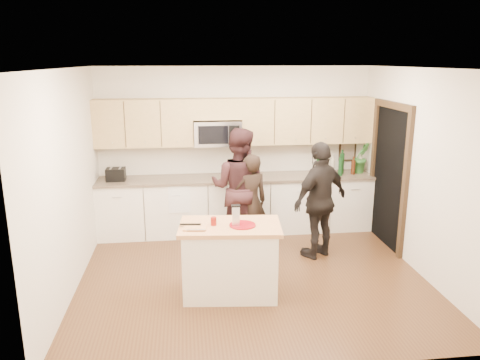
{
  "coord_description": "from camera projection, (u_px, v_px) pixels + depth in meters",
  "views": [
    {
      "loc": [
        -0.84,
        -5.68,
        2.8
      ],
      "look_at": [
        -0.12,
        0.35,
        1.23
      ],
      "focal_mm": 35.0,
      "sensor_mm": 36.0,
      "label": 1
    }
  ],
  "objects": [
    {
      "name": "room_shell",
      "position": [
        253.0,
        148.0,
        5.83
      ],
      "size": [
        4.52,
        4.02,
        2.71
      ],
      "color": "beige",
      "rests_on": "ground"
    },
    {
      "name": "tongs",
      "position": [
        190.0,
        224.0,
        5.48
      ],
      "size": [
        0.25,
        0.05,
        0.02
      ],
      "primitive_type": "cube",
      "rotation": [
        0.0,
        0.0,
        -0.1
      ],
      "color": "black",
      "rests_on": "cutting_board"
    },
    {
      "name": "red_plate",
      "position": [
        242.0,
        225.0,
        5.51
      ],
      "size": [
        0.31,
        0.31,
        0.02
      ],
      "primitive_type": "cylinder",
      "color": "maroon",
      "rests_on": "island"
    },
    {
      "name": "upper_cabinetry",
      "position": [
        238.0,
        120.0,
        7.57
      ],
      "size": [
        4.5,
        0.33,
        0.75
      ],
      "color": "tan",
      "rests_on": "ground"
    },
    {
      "name": "framed_picture",
      "position": [
        347.0,
        150.0,
        8.07
      ],
      "size": [
        0.3,
        0.03,
        0.38
      ],
      "color": "black",
      "rests_on": "ground"
    },
    {
      "name": "microwave",
      "position": [
        217.0,
        133.0,
        7.54
      ],
      "size": [
        0.76,
        0.41,
        0.4
      ],
      "color": "silver",
      "rests_on": "ground"
    },
    {
      "name": "back_cabinetry",
      "position": [
        237.0,
        204.0,
        7.76
      ],
      "size": [
        4.5,
        0.66,
        0.94
      ],
      "color": "white",
      "rests_on": "ground"
    },
    {
      "name": "woman_left",
      "position": [
        250.0,
        202.0,
        7.0
      ],
      "size": [
        0.6,
        0.46,
        1.46
      ],
      "primitive_type": "imported",
      "rotation": [
        0.0,
        0.0,
        3.38
      ],
      "color": "black",
      "rests_on": "ground"
    },
    {
      "name": "woman_center",
      "position": [
        238.0,
        187.0,
        7.11
      ],
      "size": [
        1.08,
        0.98,
        1.82
      ],
      "primitive_type": "imported",
      "rotation": [
        0.0,
        0.0,
        2.75
      ],
      "color": "black",
      "rests_on": "ground"
    },
    {
      "name": "island",
      "position": [
        230.0,
        259.0,
        5.66
      ],
      "size": [
        1.26,
        0.82,
        0.9
      ],
      "rotation": [
        0.0,
        0.0,
        -0.1
      ],
      "color": "white",
      "rests_on": "ground"
    },
    {
      "name": "orchid",
      "position": [
        361.0,
        157.0,
        7.85
      ],
      "size": [
        0.33,
        0.28,
        0.53
      ],
      "primitive_type": "imported",
      "rotation": [
        0.0,
        0.0,
        0.16
      ],
      "color": "#31702C",
      "rests_on": "back_cabinetry"
    },
    {
      "name": "drink_glass",
      "position": [
        214.0,
        221.0,
        5.52
      ],
      "size": [
        0.07,
        0.07,
        0.1
      ],
      "primitive_type": "cylinder",
      "color": "maroon",
      "rests_on": "island"
    },
    {
      "name": "doorway",
      "position": [
        389.0,
        171.0,
        7.09
      ],
      "size": [
        0.06,
        1.25,
        2.2
      ],
      "color": "black",
      "rests_on": "ground"
    },
    {
      "name": "bottle_cluster",
      "position": [
        340.0,
        164.0,
        7.81
      ],
      "size": [
        0.82,
        0.32,
        0.4
      ],
      "color": "black",
      "rests_on": "back_cabinetry"
    },
    {
      "name": "cutting_board",
      "position": [
        195.0,
        228.0,
        5.41
      ],
      "size": [
        0.28,
        0.22,
        0.02
      ],
      "primitive_type": "cube",
      "rotation": [
        0.0,
        0.0,
        -0.1
      ],
      "color": "tan",
      "rests_on": "island"
    },
    {
      "name": "toaster",
      "position": [
        116.0,
        174.0,
        7.38
      ],
      "size": [
        0.29,
        0.23,
        0.2
      ],
      "color": "black",
      "rests_on": "back_cabinetry"
    },
    {
      "name": "box_grater",
      "position": [
        236.0,
        215.0,
        5.46
      ],
      "size": [
        0.1,
        0.07,
        0.24
      ],
      "color": "silver",
      "rests_on": "red_plate"
    },
    {
      "name": "woman_right",
      "position": [
        320.0,
        200.0,
        6.68
      ],
      "size": [
        1.06,
        0.87,
        1.7
      ],
      "primitive_type": "imported",
      "rotation": [
        0.0,
        0.0,
        3.69
      ],
      "color": "black",
      "rests_on": "ground"
    },
    {
      "name": "knife",
      "position": [
        196.0,
        230.0,
        5.32
      ],
      "size": [
        0.22,
        0.05,
        0.01
      ],
      "primitive_type": "cube",
      "rotation": [
        0.0,
        0.0,
        -0.1
      ],
      "color": "silver",
      "rests_on": "cutting_board"
    },
    {
      "name": "floor",
      "position": [
        252.0,
        275.0,
        6.26
      ],
      "size": [
        4.5,
        4.5,
        0.0
      ],
      "primitive_type": "plane",
      "color": "#51331B",
      "rests_on": "ground"
    },
    {
      "name": "dish_towel",
      "position": [
        179.0,
        190.0,
        7.39
      ],
      "size": [
        0.34,
        0.6,
        0.48
      ],
      "color": "white",
      "rests_on": "ground"
    }
  ]
}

